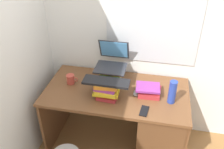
{
  "coord_description": "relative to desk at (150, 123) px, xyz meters",
  "views": [
    {
      "loc": [
        0.35,
        -1.89,
        2.16
      ],
      "look_at": [
        -0.04,
        0.0,
        0.91
      ],
      "focal_mm": 39.57,
      "sensor_mm": 36.0,
      "label": 1
    }
  ],
  "objects": [
    {
      "name": "ground_plane",
      "position": [
        -0.35,
        0.03,
        -0.4
      ],
      "size": [
        6.0,
        6.0,
        0.0
      ],
      "primitive_type": "plane",
      "color": "olive"
    },
    {
      "name": "wall_back",
      "position": [
        -0.35,
        0.43,
        0.9
      ],
      "size": [
        6.0,
        0.06,
        2.6
      ],
      "color": "white",
      "rests_on": "ground"
    },
    {
      "name": "wall_left",
      "position": [
        -1.19,
        0.03,
        0.9
      ],
      "size": [
        0.05,
        6.0,
        2.6
      ],
      "primitive_type": "cube",
      "color": "silver",
      "rests_on": "ground"
    },
    {
      "name": "desk",
      "position": [
        0.0,
        0.0,
        0.0
      ],
      "size": [
        1.39,
        0.71,
        0.73
      ],
      "color": "brown",
      "rests_on": "ground"
    },
    {
      "name": "book_stack_tall",
      "position": [
        -0.43,
        0.15,
        0.41
      ],
      "size": [
        0.23,
        0.22,
        0.17
      ],
      "color": "black",
      "rests_on": "desk"
    },
    {
      "name": "book_stack_keyboard_riser",
      "position": [
        -0.42,
        -0.09,
        0.42
      ],
      "size": [
        0.24,
        0.19,
        0.17
      ],
      "color": "#B22D33",
      "rests_on": "desk"
    },
    {
      "name": "book_stack_side",
      "position": [
        -0.04,
        0.03,
        0.37
      ],
      "size": [
        0.24,
        0.19,
        0.09
      ],
      "color": "#B22D33",
      "rests_on": "desk"
    },
    {
      "name": "laptop",
      "position": [
        -0.43,
        0.21,
        0.56
      ],
      "size": [
        0.3,
        0.34,
        0.24
      ],
      "color": "#2D2D33",
      "rests_on": "book_stack_tall"
    },
    {
      "name": "keyboard",
      "position": [
        -0.42,
        -0.1,
        0.51
      ],
      "size": [
        0.42,
        0.14,
        0.02
      ],
      "primitive_type": "cube",
      "rotation": [
        0.0,
        0.0,
        -0.01
      ],
      "color": "black",
      "rests_on": "book_stack_keyboard_riser"
    },
    {
      "name": "computer_mouse",
      "position": [
        -0.15,
        0.01,
        0.35
      ],
      "size": [
        0.06,
        0.1,
        0.04
      ],
      "primitive_type": "ellipsoid",
      "color": "#A5A8AD",
      "rests_on": "desk"
    },
    {
      "name": "mug",
      "position": [
        -0.82,
        0.06,
        0.38
      ],
      "size": [
        0.12,
        0.08,
        0.09
      ],
      "color": "#B23F33",
      "rests_on": "desk"
    },
    {
      "name": "water_bottle",
      "position": [
        0.17,
        -0.04,
        0.44
      ],
      "size": [
        0.07,
        0.07,
        0.22
      ],
      "primitive_type": "cylinder",
      "color": "#263FA5",
      "rests_on": "desk"
    },
    {
      "name": "cell_phone",
      "position": [
        -0.06,
        -0.22,
        0.33
      ],
      "size": [
        0.08,
        0.14,
        0.01
      ],
      "primitive_type": "cube",
      "rotation": [
        0.0,
        0.0,
        -0.1
      ],
      "color": "black",
      "rests_on": "desk"
    }
  ]
}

